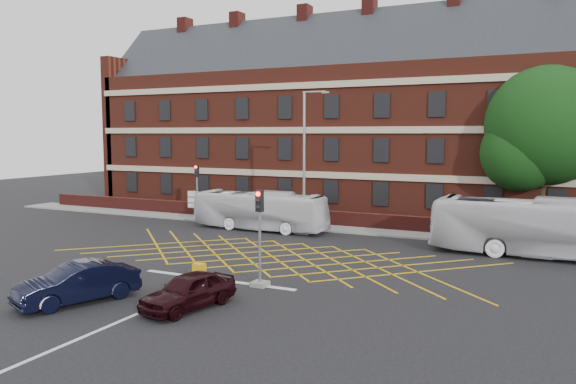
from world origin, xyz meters
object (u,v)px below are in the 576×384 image
at_px(bus_left, 260,211).
at_px(traffic_light_far, 197,197).
at_px(car_maroon, 189,291).
at_px(traffic_light_near, 260,247).
at_px(car_navy, 77,283).
at_px(street_lamp, 305,185).
at_px(utility_cabinet, 199,275).
at_px(deciduous_tree, 545,134).
at_px(bus_right, 542,228).
at_px(direction_signs, 194,200).

bearing_deg(bus_left, traffic_light_far, 72.99).
xyz_separation_m(bus_left, car_maroon, (6.03, -16.82, -0.67)).
bearing_deg(traffic_light_near, car_navy, -135.77).
relative_size(street_lamp, utility_cabinet, 9.43).
distance_m(deciduous_tree, utility_cabinet, 25.64).
height_order(car_maroon, street_lamp, street_lamp).
bearing_deg(bus_left, deciduous_tree, -66.78).
bearing_deg(bus_right, car_navy, 136.09).
bearing_deg(utility_cabinet, traffic_light_far, 125.10).
xyz_separation_m(bus_left, traffic_light_near, (6.99, -12.85, 0.40)).
xyz_separation_m(car_navy, traffic_light_far, (-8.47, 20.42, 0.98)).
distance_m(traffic_light_far, street_lamp, 10.70).
distance_m(traffic_light_near, utility_cabinet, 2.97).
distance_m(car_navy, traffic_light_near, 7.62).
bearing_deg(direction_signs, bus_left, -20.61).
relative_size(bus_right, car_maroon, 2.86).
distance_m(car_navy, direction_signs, 22.92).
distance_m(street_lamp, utility_cabinet, 14.28).
xyz_separation_m(traffic_light_far, utility_cabinet, (11.43, -16.26, -1.26)).
distance_m(bus_left, utility_cabinet, 14.71).
bearing_deg(car_navy, car_maroon, 37.72).
bearing_deg(deciduous_tree, traffic_light_far, -169.00).
xyz_separation_m(car_navy, utility_cabinet, (2.97, 4.15, -0.28)).
relative_size(car_navy, deciduous_tree, 0.43).
xyz_separation_m(car_navy, deciduous_tree, (16.21, 25.21, 5.90)).
bearing_deg(traffic_light_far, bus_right, -7.64).
height_order(car_navy, car_maroon, car_navy).
distance_m(car_maroon, traffic_light_far, 23.10).
relative_size(deciduous_tree, traffic_light_far, 2.63).
height_order(bus_left, traffic_light_near, traffic_light_near).
bearing_deg(direction_signs, car_navy, -66.31).
bearing_deg(traffic_light_far, bus_left, -18.48).
distance_m(car_maroon, direction_signs, 23.97).
bearing_deg(car_maroon, deciduous_tree, 75.33).
bearing_deg(street_lamp, utility_cabinet, -85.50).
height_order(direction_signs, utility_cabinet, direction_signs).
height_order(bus_right, traffic_light_near, traffic_light_near).
relative_size(deciduous_tree, traffic_light_near, 2.63).
bearing_deg(traffic_light_near, deciduous_tree, 61.57).
height_order(car_navy, traffic_light_near, traffic_light_near).
xyz_separation_m(traffic_light_near, traffic_light_far, (-13.88, 15.15, 0.00)).
distance_m(car_navy, traffic_light_far, 22.12).
distance_m(bus_left, traffic_light_far, 7.27).
height_order(deciduous_tree, street_lamp, deciduous_tree).
xyz_separation_m(street_lamp, utility_cabinet, (1.10, -13.95, -2.81)).
bearing_deg(car_navy, street_lamp, 105.65).
bearing_deg(utility_cabinet, bus_right, 43.80).
height_order(bus_left, traffic_light_far, traffic_light_far).
height_order(bus_left, bus_right, bus_right).
bearing_deg(car_navy, utility_cabinet, 76.00).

